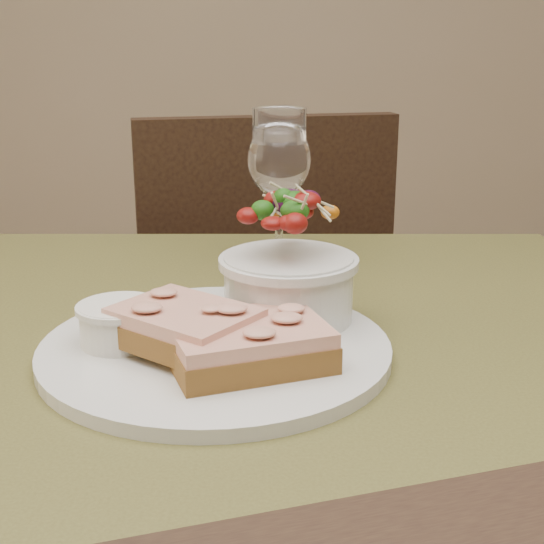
{
  "coord_description": "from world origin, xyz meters",
  "views": [
    {
      "loc": [
        0.02,
        -0.64,
        1.02
      ],
      "look_at": [
        0.02,
        0.03,
        0.81
      ],
      "focal_mm": 50.0,
      "sensor_mm": 36.0,
      "label": 1
    }
  ],
  "objects_px": {
    "sandwich_front": "(248,344)",
    "salad_bowl": "(289,259)",
    "cafe_table": "(252,441)",
    "sandwich_back": "(185,327)",
    "wine_glass": "(279,164)",
    "ramekin": "(120,322)",
    "dinner_plate": "(215,349)",
    "chair_far": "(250,414)"
  },
  "relations": [
    {
      "from": "dinner_plate",
      "to": "sandwich_front",
      "type": "height_order",
      "value": "sandwich_front"
    },
    {
      "from": "wine_glass",
      "to": "ramekin",
      "type": "bearing_deg",
      "value": -116.55
    },
    {
      "from": "dinner_plate",
      "to": "sandwich_back",
      "type": "height_order",
      "value": "sandwich_back"
    },
    {
      "from": "dinner_plate",
      "to": "sandwich_front",
      "type": "bearing_deg",
      "value": -54.7
    },
    {
      "from": "sandwich_front",
      "to": "ramekin",
      "type": "xyz_separation_m",
      "value": [
        -0.11,
        0.04,
        0.0
      ]
    },
    {
      "from": "cafe_table",
      "to": "wine_glass",
      "type": "bearing_deg",
      "value": 83.82
    },
    {
      "from": "chair_far",
      "to": "wine_glass",
      "type": "relative_size",
      "value": 5.14
    },
    {
      "from": "sandwich_back",
      "to": "wine_glass",
      "type": "distance_m",
      "value": 0.33
    },
    {
      "from": "cafe_table",
      "to": "sandwich_back",
      "type": "xyz_separation_m",
      "value": [
        -0.05,
        -0.05,
        0.14
      ]
    },
    {
      "from": "cafe_table",
      "to": "ramekin",
      "type": "height_order",
      "value": "ramekin"
    },
    {
      "from": "sandwich_back",
      "to": "salad_bowl",
      "type": "height_order",
      "value": "salad_bowl"
    },
    {
      "from": "sandwich_back",
      "to": "wine_glass",
      "type": "height_order",
      "value": "wine_glass"
    },
    {
      "from": "salad_bowl",
      "to": "ramekin",
      "type": "bearing_deg",
      "value": -157.58
    },
    {
      "from": "chair_far",
      "to": "sandwich_back",
      "type": "xyz_separation_m",
      "value": [
        -0.03,
        -0.77,
        0.49
      ]
    },
    {
      "from": "wine_glass",
      "to": "dinner_plate",
      "type": "bearing_deg",
      "value": -101.68
    },
    {
      "from": "cafe_table",
      "to": "sandwich_back",
      "type": "bearing_deg",
      "value": -137.92
    },
    {
      "from": "dinner_plate",
      "to": "salad_bowl",
      "type": "relative_size",
      "value": 2.43
    },
    {
      "from": "dinner_plate",
      "to": "sandwich_back",
      "type": "bearing_deg",
      "value": -136.32
    },
    {
      "from": "cafe_table",
      "to": "sandwich_back",
      "type": "height_order",
      "value": "sandwich_back"
    },
    {
      "from": "sandwich_back",
      "to": "ramekin",
      "type": "height_order",
      "value": "sandwich_back"
    },
    {
      "from": "cafe_table",
      "to": "wine_glass",
      "type": "xyz_separation_m",
      "value": [
        0.03,
        0.26,
        0.22
      ]
    },
    {
      "from": "cafe_table",
      "to": "chair_far",
      "type": "xyz_separation_m",
      "value": [
        -0.02,
        0.72,
        -0.36
      ]
    },
    {
      "from": "sandwich_front",
      "to": "salad_bowl",
      "type": "height_order",
      "value": "salad_bowl"
    },
    {
      "from": "cafe_table",
      "to": "sandwich_front",
      "type": "xyz_separation_m",
      "value": [
        -0.0,
        -0.07,
        0.13
      ]
    },
    {
      "from": "chair_far",
      "to": "wine_glass",
      "type": "xyz_separation_m",
      "value": [
        0.05,
        -0.46,
        0.58
      ]
    },
    {
      "from": "ramekin",
      "to": "chair_far",
      "type": "bearing_deg",
      "value": 83.17
    },
    {
      "from": "sandwich_back",
      "to": "ramekin",
      "type": "distance_m",
      "value": 0.06
    },
    {
      "from": "cafe_table",
      "to": "chair_far",
      "type": "relative_size",
      "value": 0.89
    },
    {
      "from": "ramekin",
      "to": "dinner_plate",
      "type": "bearing_deg",
      "value": 0.26
    },
    {
      "from": "salad_bowl",
      "to": "dinner_plate",
      "type": "bearing_deg",
      "value": -137.06
    },
    {
      "from": "cafe_table",
      "to": "sandwich_back",
      "type": "relative_size",
      "value": 5.6
    },
    {
      "from": "sandwich_back",
      "to": "cafe_table",
      "type": "bearing_deg",
      "value": 78.71
    },
    {
      "from": "wine_glass",
      "to": "cafe_table",
      "type": "bearing_deg",
      "value": -96.18
    },
    {
      "from": "salad_bowl",
      "to": "wine_glass",
      "type": "relative_size",
      "value": 0.73
    },
    {
      "from": "dinner_plate",
      "to": "chair_far",
      "type": "bearing_deg",
      "value": 89.51
    },
    {
      "from": "ramekin",
      "to": "salad_bowl",
      "type": "distance_m",
      "value": 0.17
    },
    {
      "from": "chair_far",
      "to": "ramekin",
      "type": "height_order",
      "value": "chair_far"
    },
    {
      "from": "sandwich_front",
      "to": "salad_bowl",
      "type": "distance_m",
      "value": 0.12
    },
    {
      "from": "cafe_table",
      "to": "dinner_plate",
      "type": "relative_size",
      "value": 2.59
    },
    {
      "from": "sandwich_front",
      "to": "ramekin",
      "type": "relative_size",
      "value": 2.2
    },
    {
      "from": "dinner_plate",
      "to": "cafe_table",
      "type": "bearing_deg",
      "value": 40.82
    },
    {
      "from": "chair_far",
      "to": "salad_bowl",
      "type": "relative_size",
      "value": 7.09
    }
  ]
}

